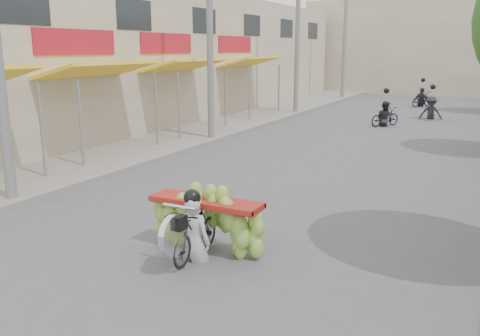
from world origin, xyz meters
name	(u,v)px	position (x,y,z in m)	size (l,w,h in m)	color
ground	(109,320)	(0.00, 0.00, 0.00)	(120.00, 120.00, 0.00)	#525257
sidewalk_left	(214,125)	(-7.00, 15.00, 0.06)	(4.00, 60.00, 0.12)	gray
shophouse_row_left	(107,57)	(-11.98, 13.98, 3.00)	(9.77, 40.00, 6.00)	#BEB096
far_building	(442,47)	(0.00, 38.00, 3.50)	(20.00, 6.00, 7.00)	#BEB096
utility_pole_mid	(210,31)	(-5.40, 12.00, 4.03)	(0.60, 0.24, 8.00)	slate
utility_pole_far	(297,36)	(-5.40, 21.00, 4.03)	(0.60, 0.24, 8.00)	slate
utility_pole_back	(345,39)	(-5.40, 30.00, 4.03)	(0.60, 0.24, 8.00)	slate
banana_motorbike	(200,216)	(-0.05, 2.36, 0.68)	(2.20, 1.75, 2.01)	black
bg_motorbike_a	(385,109)	(-0.24, 18.56, 0.76)	(1.28, 1.58, 1.95)	black
bg_motorbike_b	(432,102)	(1.32, 21.87, 0.84)	(1.10, 1.78, 1.95)	black
bg_motorbike_c	(422,93)	(0.15, 27.40, 0.79)	(1.28, 1.72, 1.95)	black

